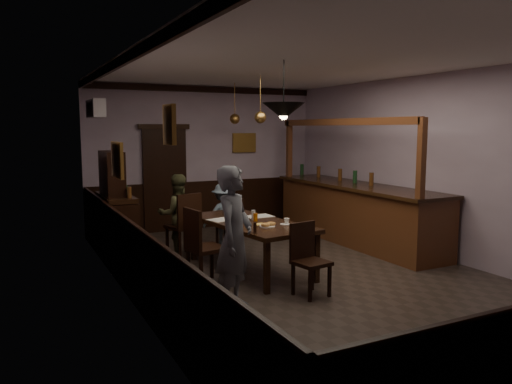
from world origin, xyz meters
TOP-DOWN VIEW (x-y plane):
  - room at (0.00, 0.00)m, footprint 5.01×8.01m
  - dining_table at (-0.59, 0.60)m, footprint 1.29×2.31m
  - chair_far_left at (-1.20, 1.79)m, footprint 0.57×0.57m
  - chair_far_right at (-0.33, 1.92)m, footprint 0.41×0.41m
  - chair_near at (-0.42, -0.71)m, footprint 0.46×0.46m
  - chair_side at (-1.49, 0.28)m, footprint 0.52×0.52m
  - person_standing at (-1.47, -0.78)m, footprint 0.72×0.73m
  - person_seated_left at (-1.25, 2.08)m, footprint 0.69×0.55m
  - person_seated_right at (-0.36, 2.20)m, footprint 0.75×0.45m
  - newspaper_left at (-0.92, 0.88)m, footprint 0.49×0.40m
  - newspaper_right at (-0.30, 0.88)m, footprint 0.43×0.31m
  - napkin at (-0.57, 0.31)m, footprint 0.17×0.17m
  - saucer at (-0.27, 0.12)m, footprint 0.15×0.15m
  - coffee_cup at (-0.23, 0.15)m, footprint 0.09×0.09m
  - pastry_plate at (-0.57, 0.10)m, footprint 0.22×0.22m
  - pastry_ring_a at (-0.61, 0.08)m, footprint 0.13×0.13m
  - pastry_ring_b at (-0.50, 0.12)m, footprint 0.13×0.13m
  - soda_can at (-0.53, 0.55)m, footprint 0.07×0.07m
  - beer_glass at (-0.83, 0.63)m, footprint 0.06×0.06m
  - water_glass at (-0.51, 0.65)m, footprint 0.06×0.06m
  - pepper_mill at (-0.90, -0.19)m, footprint 0.04×0.04m
  - sideboard at (-2.21, 2.36)m, footprint 0.47×1.32m
  - bar_counter at (1.99, 1.41)m, footprint 0.95×4.08m
  - door_back at (-0.90, 3.95)m, footprint 0.90×0.06m
  - ac_unit at (-2.38, 2.90)m, footprint 0.20×0.85m
  - picture_left_small at (-2.46, -1.60)m, footprint 0.04×0.28m
  - picture_left_large at (-2.46, 0.80)m, footprint 0.04×0.62m
  - picture_back at (0.90, 3.96)m, footprint 0.55×0.04m
  - pendant_iron at (-0.49, -0.19)m, footprint 0.56×0.56m
  - pendant_brass_mid at (0.10, 1.62)m, footprint 0.20×0.20m
  - pendant_brass_far at (0.30, 3.12)m, footprint 0.20×0.20m

SIDE VIEW (x-z plane):
  - chair_far_right at x=-0.33m, z-range 0.04..0.95m
  - chair_near at x=-0.42m, z-range 0.04..0.97m
  - person_seated_right at x=-0.36m, z-range 0.00..1.14m
  - chair_side at x=-1.49m, z-range 0.05..1.10m
  - bar_counter at x=1.99m, z-range -0.56..1.73m
  - chair_far_left at x=-1.20m, z-range 0.05..1.11m
  - person_seated_left at x=-1.25m, z-range 0.00..1.35m
  - dining_table at x=-0.59m, z-range 0.31..1.06m
  - sideboard at x=-2.21m, z-range -0.17..1.57m
  - napkin at x=-0.57m, z-range 0.75..0.75m
  - newspaper_left at x=-0.92m, z-range 0.75..0.76m
  - newspaper_right at x=-0.30m, z-range 0.75..0.76m
  - saucer at x=-0.27m, z-range 0.75..0.76m
  - pastry_plate at x=-0.57m, z-range 0.75..0.76m
  - pastry_ring_a at x=-0.61m, z-range 0.77..0.81m
  - pastry_ring_b at x=-0.50m, z-range 0.77..0.81m
  - coffee_cup at x=-0.23m, z-range 0.76..0.84m
  - soda_can at x=-0.53m, z-range 0.75..0.87m
  - pepper_mill at x=-0.90m, z-range 0.75..0.89m
  - water_glass at x=-0.51m, z-range 0.75..0.90m
  - person_standing at x=-1.47m, z-range 0.00..1.70m
  - beer_glass at x=-0.83m, z-range 0.75..0.95m
  - door_back at x=-0.90m, z-range 0.00..2.10m
  - room at x=0.00m, z-range -0.01..3.01m
  - picture_left_large at x=-2.46m, z-range 1.46..1.94m
  - picture_back at x=0.90m, z-range 1.59..2.01m
  - picture_left_small at x=-2.46m, z-range 1.97..2.33m
  - pendant_brass_mid at x=0.10m, z-range 1.89..2.70m
  - pendant_brass_far at x=0.30m, z-range 1.89..2.70m
  - pendant_iron at x=-0.49m, z-range 1.95..2.72m
  - ac_unit at x=-2.38m, z-range 2.30..2.60m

